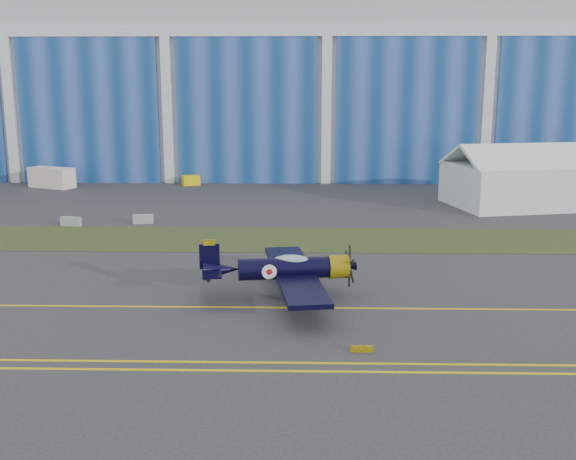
{
  "coord_description": "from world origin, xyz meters",
  "views": [
    {
      "loc": [
        18.95,
        -44.91,
        13.57
      ],
      "look_at": [
        17.74,
        6.02,
        2.58
      ],
      "focal_mm": 42.0,
      "sensor_mm": 36.0,
      "label": 1
    }
  ],
  "objects_px": {
    "tent": "(522,175)",
    "tug": "(191,180)",
    "warbird": "(285,268)",
    "shipping_container": "(52,178)"
  },
  "relations": [
    {
      "from": "tent",
      "to": "tug",
      "type": "height_order",
      "value": "tent"
    },
    {
      "from": "warbird",
      "to": "shipping_container",
      "type": "distance_m",
      "value": 57.74
    },
    {
      "from": "warbird",
      "to": "tent",
      "type": "bearing_deg",
      "value": 44.63
    },
    {
      "from": "shipping_container",
      "to": "tug",
      "type": "relative_size",
      "value": 2.71
    },
    {
      "from": "shipping_container",
      "to": "tug",
      "type": "height_order",
      "value": "shipping_container"
    },
    {
      "from": "warbird",
      "to": "tug",
      "type": "bearing_deg",
      "value": 97.4
    },
    {
      "from": "tent",
      "to": "shipping_container",
      "type": "bearing_deg",
      "value": 155.94
    },
    {
      "from": "tug",
      "to": "shipping_container",
      "type": "bearing_deg",
      "value": 164.62
    },
    {
      "from": "warbird",
      "to": "tent",
      "type": "height_order",
      "value": "tent"
    },
    {
      "from": "tent",
      "to": "warbird",
      "type": "bearing_deg",
      "value": -138.66
    }
  ]
}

